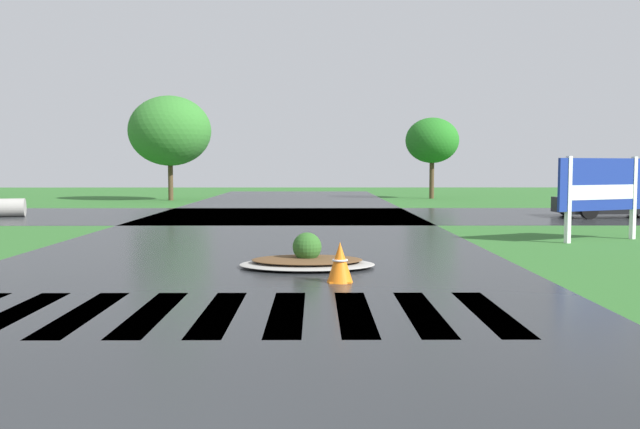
# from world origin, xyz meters

# --- Properties ---
(asphalt_roadway) EXTENTS (10.55, 80.00, 0.01)m
(asphalt_roadway) POSITION_xyz_m (0.00, 10.00, 0.00)
(asphalt_roadway) COLOR #232628
(asphalt_roadway) RESTS_ON ground
(asphalt_cross_road) EXTENTS (90.00, 9.49, 0.01)m
(asphalt_cross_road) POSITION_xyz_m (0.00, 23.79, 0.00)
(asphalt_cross_road) COLOR #232628
(asphalt_cross_road) RESTS_ON ground
(crosswalk_stripes) EXTENTS (7.65, 2.90, 0.01)m
(crosswalk_stripes) POSITION_xyz_m (0.00, 5.60, 0.00)
(crosswalk_stripes) COLOR white
(crosswalk_stripes) RESTS_ON ground
(estate_billboard) EXTENTS (2.75, 1.35, 2.21)m
(estate_billboard) POSITION_xyz_m (8.74, 14.39, 1.40)
(estate_billboard) COLOR white
(estate_billboard) RESTS_ON ground
(median_island) EXTENTS (2.62, 1.72, 0.68)m
(median_island) POSITION_xyz_m (1.12, 9.72, 0.15)
(median_island) COLOR #9E9B93
(median_island) RESTS_ON ground
(car_dark_suv) EXTENTS (4.25, 2.38, 1.22)m
(car_dark_suv) POSITION_xyz_m (12.64, 22.85, 0.57)
(car_dark_suv) COLOR black
(car_dark_suv) RESTS_ON ground
(drainage_pipe_stack) EXTENTS (1.75, 1.08, 0.70)m
(drainage_pipe_stack) POSITION_xyz_m (-10.83, 23.14, 0.35)
(drainage_pipe_stack) COLOR #9E9B93
(drainage_pipe_stack) RESTS_ON ground
(traffic_cone) EXTENTS (0.44, 0.44, 0.69)m
(traffic_cone) POSITION_xyz_m (1.69, 8.01, 0.33)
(traffic_cone) COLOR orange
(traffic_cone) RESTS_ON ground
(background_treeline) EXTENTS (47.07, 6.07, 5.95)m
(background_treeline) POSITION_xyz_m (-2.64, 36.67, 3.82)
(background_treeline) COLOR #4C3823
(background_treeline) RESTS_ON ground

